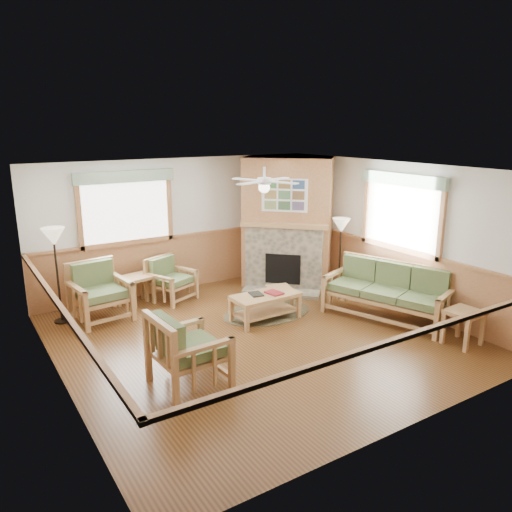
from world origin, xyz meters
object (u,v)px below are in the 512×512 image
armchair_back_right (171,279)px  armchair_left (189,348)px  armchair_back_left (100,292)px  coffee_table (265,307)px  end_table_sofa (463,327)px  sofa (386,292)px  end_table_chairs (138,290)px  floor_lamp_right (340,256)px  footstool (279,297)px  floor_lamp_left (58,276)px

armchair_back_right → armchair_left: 3.33m
armchair_back_left → armchair_left: size_ratio=1.01×
coffee_table → end_table_sofa: 3.23m
sofa → end_table_sofa: bearing=-11.3°
end_table_chairs → floor_lamp_right: bearing=-23.8°
armchair_back_right → floor_lamp_right: bearing=-49.0°
armchair_back_left → coffee_table: (2.43, -1.57, -0.27)m
sofa → coffee_table: (-1.84, 1.08, -0.25)m
armchair_back_right → end_table_chairs: size_ratio=1.49×
footstool → floor_lamp_right: bearing=-1.9°
armchair_left → footstool: size_ratio=2.30×
armchair_back_right → coffee_table: bearing=-85.3°
armchair_left → sofa: bearing=-89.8°
armchair_left → floor_lamp_right: 4.46m
sofa → armchair_back_right: 4.06m
floor_lamp_left → footstool: bearing=-20.9°
armchair_left → floor_lamp_left: 3.30m
sofa → armchair_back_left: (-4.27, 2.66, 0.01)m
floor_lamp_left → floor_lamp_right: size_ratio=1.08×
coffee_table → footstool: (0.60, 0.43, -0.05)m
end_table_sofa → coffee_table: bearing=129.3°
armchair_left → floor_lamp_right: size_ratio=0.64×
footstool → floor_lamp_right: (1.44, -0.05, 0.59)m
floor_lamp_left → sofa: bearing=-30.8°
end_table_chairs → armchair_left: bearing=-98.1°
armchair_back_left → armchair_back_right: 1.48m
armchair_left → end_table_chairs: 3.34m
armchair_back_left → armchair_left: bearing=-89.5°
armchair_left → coffee_table: bearing=-60.8°
footstool → floor_lamp_left: 3.97m
armchair_left → coffee_table: (2.07, 1.31, -0.26)m
sofa → floor_lamp_right: (0.21, 1.47, 0.29)m
sofa → end_table_chairs: (-3.44, 3.07, -0.21)m
sofa → floor_lamp_right: floor_lamp_right is taller
armchair_back_right → floor_lamp_left: size_ratio=0.50×
armchair_back_right → end_table_chairs: armchair_back_right is taller
coffee_table → end_table_chairs: bearing=127.6°
armchair_left → floor_lamp_left: bearing=14.4°
end_table_sofa → floor_lamp_left: floor_lamp_left is taller
footstool → armchair_back_right: bearing=138.4°
armchair_back_left → footstool: bearing=-27.1°
coffee_table → floor_lamp_left: (-3.05, 1.83, 0.61)m
sofa → floor_lamp_left: (-4.89, 2.91, 0.35)m
sofa → armchair_back_left: bearing=-141.5°
end_table_chairs → end_table_sofa: 5.78m
end_table_chairs → footstool: size_ratio=1.30×
sofa → coffee_table: sofa is taller
sofa → armchair_left: (-3.91, -0.22, 0.01)m
end_table_sofa → floor_lamp_right: bearing=90.0°
footstool → floor_lamp_left: floor_lamp_left is taller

